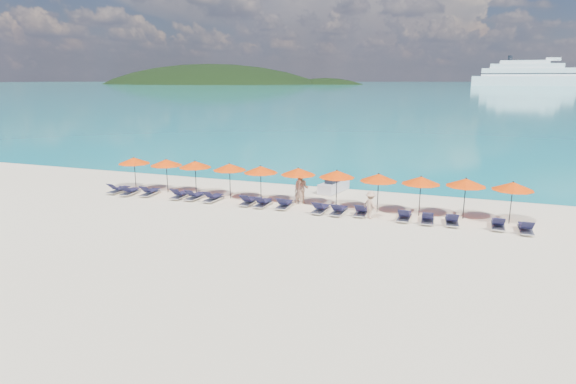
% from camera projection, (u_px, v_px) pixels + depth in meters
% --- Properties ---
extents(ground, '(1400.00, 1400.00, 0.00)m').
position_uv_depth(ground, '(268.00, 228.00, 24.52)').
color(ground, beige).
extents(sea, '(1600.00, 1300.00, 0.01)m').
position_uv_depth(sea, '(456.00, 84.00, 629.33)').
color(sea, '#1FA9B2').
rests_on(sea, ground).
extents(headland_main, '(374.00, 242.00, 126.50)m').
position_uv_depth(headland_main, '(210.00, 114.00, 626.27)').
color(headland_main, black).
rests_on(headland_main, ground).
extents(headland_small, '(162.00, 126.00, 85.50)m').
position_uv_depth(headland_small, '(325.00, 113.00, 594.83)').
color(headland_small, black).
rests_on(headland_small, ground).
extents(cruise_ship, '(124.42, 28.00, 34.35)m').
position_uv_depth(cruise_ship, '(542.00, 77.00, 456.19)').
color(cruise_ship, white).
rests_on(cruise_ship, ground).
extents(jetski, '(1.61, 2.90, 0.98)m').
position_uv_depth(jetski, '(334.00, 186.00, 32.20)').
color(jetski, silver).
rests_on(jetski, ground).
extents(beachgoer_a, '(0.57, 0.38, 1.54)m').
position_uv_depth(beachgoer_a, '(299.00, 192.00, 28.87)').
color(beachgoer_a, tan).
rests_on(beachgoer_a, ground).
extents(beachgoer_b, '(0.92, 0.54, 1.88)m').
position_uv_depth(beachgoer_b, '(301.00, 188.00, 29.05)').
color(beachgoer_b, tan).
rests_on(beachgoer_b, ground).
extents(beachgoer_c, '(1.05, 0.92, 1.50)m').
position_uv_depth(beachgoer_c, '(370.00, 205.00, 25.95)').
color(beachgoer_c, tan).
rests_on(beachgoer_c, ground).
extents(umbrella_0, '(2.10, 2.10, 2.28)m').
position_uv_depth(umbrella_0, '(134.00, 161.00, 32.38)').
color(umbrella_0, black).
rests_on(umbrella_0, ground).
extents(umbrella_1, '(2.10, 2.10, 2.28)m').
position_uv_depth(umbrella_1, '(166.00, 162.00, 31.66)').
color(umbrella_1, black).
rests_on(umbrella_1, ground).
extents(umbrella_2, '(2.10, 2.10, 2.28)m').
position_uv_depth(umbrella_2, '(195.00, 164.00, 30.98)').
color(umbrella_2, black).
rests_on(umbrella_2, ground).
extents(umbrella_3, '(2.10, 2.10, 2.28)m').
position_uv_depth(umbrella_3, '(230.00, 167.00, 30.06)').
color(umbrella_3, black).
rests_on(umbrella_3, ground).
extents(umbrella_4, '(2.10, 2.10, 2.28)m').
position_uv_depth(umbrella_4, '(261.00, 169.00, 29.24)').
color(umbrella_4, black).
rests_on(umbrella_4, ground).
extents(umbrella_5, '(2.10, 2.10, 2.28)m').
position_uv_depth(umbrella_5, '(298.00, 171.00, 28.61)').
color(umbrella_5, black).
rests_on(umbrella_5, ground).
extents(umbrella_6, '(2.10, 2.10, 2.28)m').
position_uv_depth(umbrella_6, '(337.00, 174.00, 27.87)').
color(umbrella_6, black).
rests_on(umbrella_6, ground).
extents(umbrella_7, '(2.10, 2.10, 2.28)m').
position_uv_depth(umbrella_7, '(379.00, 178.00, 26.87)').
color(umbrella_7, black).
rests_on(umbrella_7, ground).
extents(umbrella_8, '(2.10, 2.10, 2.28)m').
position_uv_depth(umbrella_8, '(421.00, 180.00, 26.13)').
color(umbrella_8, black).
rests_on(umbrella_8, ground).
extents(umbrella_9, '(2.10, 2.10, 2.28)m').
position_uv_depth(umbrella_9, '(466.00, 182.00, 25.61)').
color(umbrella_9, black).
rests_on(umbrella_9, ground).
extents(umbrella_10, '(2.10, 2.10, 2.28)m').
position_uv_depth(umbrella_10, '(513.00, 186.00, 24.74)').
color(umbrella_10, black).
rests_on(umbrella_10, ground).
extents(lounger_0, '(0.79, 1.75, 0.66)m').
position_uv_depth(lounger_0, '(119.00, 189.00, 31.90)').
color(lounger_0, silver).
rests_on(lounger_0, ground).
extents(lounger_1, '(0.78, 1.75, 0.66)m').
position_uv_depth(lounger_1, '(130.00, 191.00, 31.35)').
color(lounger_1, silver).
rests_on(lounger_1, ground).
extents(lounger_2, '(0.72, 1.73, 0.66)m').
position_uv_depth(lounger_2, '(150.00, 192.00, 31.19)').
color(lounger_2, silver).
rests_on(lounger_2, ground).
extents(lounger_3, '(0.68, 1.72, 0.66)m').
position_uv_depth(lounger_3, '(180.00, 195.00, 30.47)').
color(lounger_3, silver).
rests_on(lounger_3, ground).
extents(lounger_4, '(0.71, 1.73, 0.66)m').
position_uv_depth(lounger_4, '(195.00, 196.00, 30.14)').
color(lounger_4, silver).
rests_on(lounger_4, ground).
extents(lounger_5, '(0.74, 1.74, 0.66)m').
position_uv_depth(lounger_5, '(213.00, 198.00, 29.70)').
color(lounger_5, silver).
rests_on(lounger_5, ground).
extents(lounger_6, '(0.63, 1.70, 0.66)m').
position_uv_depth(lounger_6, '(249.00, 201.00, 28.90)').
color(lounger_6, silver).
rests_on(lounger_6, ground).
extents(lounger_7, '(0.63, 1.70, 0.66)m').
position_uv_depth(lounger_7, '(263.00, 203.00, 28.49)').
color(lounger_7, silver).
rests_on(lounger_7, ground).
extents(lounger_8, '(0.66, 1.71, 0.66)m').
position_uv_depth(lounger_8, '(285.00, 204.00, 28.16)').
color(lounger_8, silver).
rests_on(lounger_8, ground).
extents(lounger_9, '(0.77, 1.75, 0.66)m').
position_uv_depth(lounger_9, '(321.00, 209.00, 27.22)').
color(lounger_9, silver).
rests_on(lounger_9, ground).
extents(lounger_10, '(0.71, 1.73, 0.66)m').
position_uv_depth(lounger_10, '(339.00, 210.00, 26.86)').
color(lounger_10, silver).
rests_on(lounger_10, ground).
extents(lounger_11, '(0.62, 1.70, 0.66)m').
position_uv_depth(lounger_11, '(362.00, 211.00, 26.70)').
color(lounger_11, silver).
rests_on(lounger_11, ground).
extents(lounger_12, '(0.65, 1.71, 0.66)m').
position_uv_depth(lounger_12, '(404.00, 216.00, 25.76)').
color(lounger_12, silver).
rests_on(lounger_12, ground).
extents(lounger_13, '(0.69, 1.73, 0.66)m').
position_uv_depth(lounger_13, '(428.00, 218.00, 25.30)').
color(lounger_13, silver).
rests_on(lounger_13, ground).
extents(lounger_14, '(0.76, 1.74, 0.66)m').
position_uv_depth(lounger_14, '(452.00, 220.00, 24.98)').
color(lounger_14, silver).
rests_on(lounger_14, ground).
extents(lounger_15, '(0.66, 1.71, 0.66)m').
position_uv_depth(lounger_15, '(498.00, 224.00, 24.32)').
color(lounger_15, silver).
rests_on(lounger_15, ground).
extents(lounger_16, '(0.63, 1.70, 0.66)m').
position_uv_depth(lounger_16, '(526.00, 228.00, 23.68)').
color(lounger_16, silver).
rests_on(lounger_16, ground).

